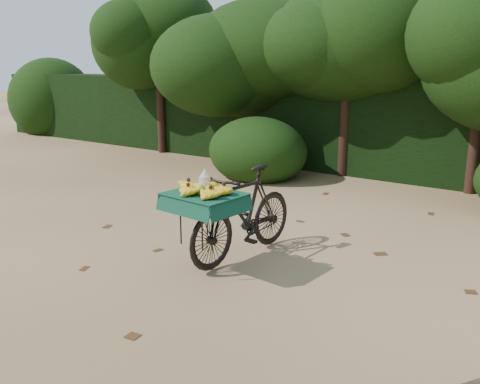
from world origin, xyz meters
The scene contains 6 objects.
ground centered at (0.00, 0.00, 0.00)m, with size 80.00×80.00×0.00m, color tan.
vendor_bicycle centered at (-0.83, 0.84, 0.51)m, with size 0.75×1.75×1.00m.
hedge_backdrop centered at (0.00, 6.30, 0.90)m, with size 26.00×1.80×1.80m, color black.
tree_row centered at (-0.65, 5.50, 2.00)m, with size 14.50×2.00×4.00m, color black, non-canonical shape.
bush_clumps centered at (0.50, 4.30, 0.45)m, with size 8.80×1.70×0.90m, color black, non-canonical shape.
leaf_litter centered at (0.00, 0.65, 0.01)m, with size 7.00×7.30×0.01m, color #472A13, non-canonical shape.
Camera 1 is at (2.25, -3.40, 2.04)m, focal length 38.00 mm.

